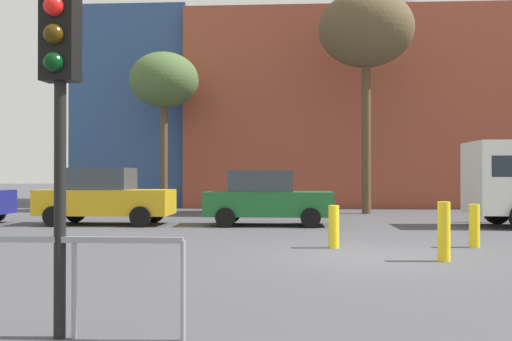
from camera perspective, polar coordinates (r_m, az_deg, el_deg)
name	(u,v)px	position (r m, az deg, el deg)	size (l,w,h in m)	color
ground_plane	(369,256)	(12.35, 10.82, -8.13)	(200.00, 200.00, 0.00)	#47474C
building_backdrop	(383,116)	(35.94, 12.14, 5.19)	(33.83, 12.35, 12.13)	#9E4733
parked_car_1	(104,196)	(20.39, -14.44, -2.43)	(4.37, 2.14, 1.89)	gold
parked_car_2	(267,198)	(19.43, 1.06, -2.68)	(4.16, 2.04, 1.80)	#1E662D
traffic_light_near_left	(59,83)	(6.36, -18.47, 7.99)	(0.38, 0.38, 3.50)	black
bare_tree_0	(366,31)	(26.41, 10.58, 13.11)	(4.07, 4.07, 9.55)	brown
bare_tree_1	(164,81)	(28.20, -8.87, 8.49)	(3.22, 3.22, 7.40)	brown
bollard_yellow_0	(334,227)	(13.54, 7.52, -5.39)	(0.24, 0.24, 0.97)	yellow
bollard_yellow_1	(444,231)	(11.91, 17.69, -5.63)	(0.24, 0.24, 1.14)	yellow
bollard_yellow_2	(474,226)	(14.42, 20.32, -5.03)	(0.24, 0.24, 0.99)	yellow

